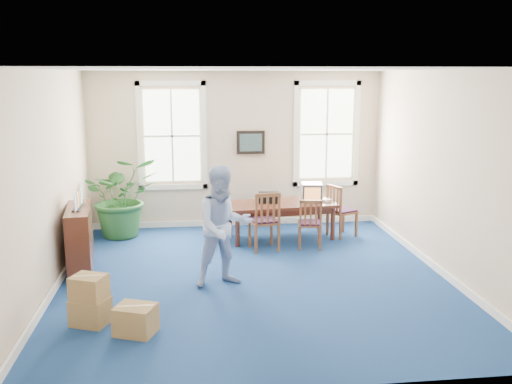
{
  "coord_description": "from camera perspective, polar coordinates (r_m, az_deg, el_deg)",
  "views": [
    {
      "loc": [
        -0.97,
        -8.41,
        3.14
      ],
      "look_at": [
        0.1,
        0.6,
        1.25
      ],
      "focal_mm": 40.0,
      "sensor_mm": 36.0,
      "label": 1
    }
  ],
  "objects": [
    {
      "name": "brochure_rack",
      "position": [
        9.48,
        -17.33,
        -1.02
      ],
      "size": [
        0.2,
        0.66,
        0.29
      ],
      "primitive_type": null,
      "rotation": [
        0.0,
        0.0,
        0.13
      ],
      "color": "#99999E",
      "rests_on": "credenza"
    },
    {
      "name": "ceiling",
      "position": [
        8.47,
        -0.2,
        12.17
      ],
      "size": [
        6.5,
        6.5,
        0.0
      ],
      "primitive_type": "plane",
      "rotation": [
        3.14,
        0.0,
        0.0
      ],
      "color": "white",
      "rests_on": "ground"
    },
    {
      "name": "wall_picture",
      "position": [
        11.76,
        -0.53,
        4.98
      ],
      "size": [
        0.58,
        0.06,
        0.48
      ],
      "primitive_type": null,
      "color": "black",
      "rests_on": "ground"
    },
    {
      "name": "game_console",
      "position": [
        11.15,
        7.03,
        -0.81
      ],
      "size": [
        0.22,
        0.24,
        0.05
      ],
      "primitive_type": "cube",
      "rotation": [
        0.0,
        0.0,
        0.3
      ],
      "color": "white",
      "rests_on": "conference_table"
    },
    {
      "name": "baseboard_left",
      "position": [
        9.18,
        -19.15,
        -8.53
      ],
      "size": [
        0.04,
        6.5,
        0.12
      ],
      "primitive_type": "cube",
      "color": "white",
      "rests_on": "ground"
    },
    {
      "name": "chair_near_right",
      "position": [
        10.45,
        5.4,
        -3.1
      ],
      "size": [
        0.48,
        0.48,
        0.94
      ],
      "primitive_type": null,
      "rotation": [
        0.0,
        0.0,
        2.99
      ],
      "color": "brown",
      "rests_on": "ground"
    },
    {
      "name": "credenza",
      "position": [
        9.64,
        -17.2,
        -4.72
      ],
      "size": [
        0.51,
        1.29,
        0.99
      ],
      "primitive_type": "cube",
      "rotation": [
        0.0,
        0.0,
        0.12
      ],
      "color": "#4A2216",
      "rests_on": "ground"
    },
    {
      "name": "chair_end_right",
      "position": [
        11.28,
        8.62,
        -1.82
      ],
      "size": [
        0.61,
        0.61,
        1.03
      ],
      "primitive_type": null,
      "rotation": [
        0.0,
        0.0,
        2.0
      ],
      "color": "brown",
      "rests_on": "ground"
    },
    {
      "name": "wall_back",
      "position": [
        11.8,
        -2.01,
        4.26
      ],
      "size": [
        6.5,
        0.0,
        6.5
      ],
      "primitive_type": "plane",
      "rotation": [
        1.57,
        0.0,
        0.0
      ],
      "color": "beige",
      "rests_on": "ground"
    },
    {
      "name": "wall_front",
      "position": [
        5.47,
        3.74,
        -4.6
      ],
      "size": [
        6.5,
        0.0,
        6.5
      ],
      "primitive_type": "plane",
      "rotation": [
        -1.57,
        0.0,
        0.0
      ],
      "color": "beige",
      "rests_on": "ground"
    },
    {
      "name": "window_left",
      "position": [
        11.71,
        -8.39,
        5.56
      ],
      "size": [
        1.4,
        0.12,
        2.2
      ],
      "primitive_type": null,
      "color": "white",
      "rests_on": "ground"
    },
    {
      "name": "conference_table",
      "position": [
        11.07,
        2.48,
        -2.84
      ],
      "size": [
        2.16,
        1.17,
        0.7
      ],
      "primitive_type": null,
      "rotation": [
        0.0,
        0.0,
        0.12
      ],
      "color": "#4A2216",
      "rests_on": "ground"
    },
    {
      "name": "window_right",
      "position": [
        12.05,
        7.07,
        5.77
      ],
      "size": [
        1.4,
        0.12,
        2.2
      ],
      "primitive_type": null,
      "color": "white",
      "rests_on": "ground"
    },
    {
      "name": "potted_plant",
      "position": [
        11.39,
        -13.23,
        -0.45
      ],
      "size": [
        1.68,
        1.54,
        1.58
      ],
      "primitive_type": "imported",
      "rotation": [
        0.0,
        0.0,
        0.24
      ],
      "color": "#245825",
      "rests_on": "ground"
    },
    {
      "name": "cardboard_boxes",
      "position": [
        7.69,
        -14.92,
        -9.99
      ],
      "size": [
        1.55,
        1.55,
        0.68
      ],
      "primitive_type": null,
      "rotation": [
        0.0,
        0.0,
        -0.38
      ],
      "color": "#A07D49",
      "rests_on": "ground"
    },
    {
      "name": "baseboard_right",
      "position": [
        9.79,
        17.51,
        -7.15
      ],
      "size": [
        0.04,
        6.5,
        0.12
      ],
      "primitive_type": "cube",
      "color": "white",
      "rests_on": "ground"
    },
    {
      "name": "chair_end_left",
      "position": [
        10.91,
        -3.85,
        -2.3
      ],
      "size": [
        0.51,
        0.51,
        0.99
      ],
      "primitive_type": null,
      "rotation": [
        0.0,
        0.0,
        -1.73
      ],
      "color": "brown",
      "rests_on": "ground"
    },
    {
      "name": "equipment_bag",
      "position": [
        10.97,
        1.26,
        -0.55
      ],
      "size": [
        0.41,
        0.29,
        0.19
      ],
      "primitive_type": "cube",
      "rotation": [
        0.0,
        0.0,
        -0.12
      ],
      "color": "black",
      "rests_on": "conference_table"
    },
    {
      "name": "floor",
      "position": [
        9.03,
        -0.18,
        -8.58
      ],
      "size": [
        6.5,
        6.5,
        0.0
      ],
      "primitive_type": "plane",
      "color": "navy",
      "rests_on": "ground"
    },
    {
      "name": "crt_tv",
      "position": [
        11.1,
        5.58,
        -0.02
      ],
      "size": [
        0.45,
        0.48,
        0.36
      ],
      "primitive_type": null,
      "rotation": [
        0.0,
        0.0,
        -0.13
      ],
      "color": "#B7B7BC",
      "rests_on": "conference_table"
    },
    {
      "name": "wall_right",
      "position": [
        9.43,
        18.25,
        1.77
      ],
      "size": [
        0.0,
        6.5,
        6.5
      ],
      "primitive_type": "plane",
      "rotation": [
        1.57,
        0.0,
        -1.57
      ],
      "color": "beige",
      "rests_on": "ground"
    },
    {
      "name": "baseboard_back",
      "position": [
        12.07,
        -1.95,
        -3.03
      ],
      "size": [
        6.0,
        0.04,
        0.12
      ],
      "primitive_type": "cube",
      "color": "white",
      "rests_on": "ground"
    },
    {
      "name": "chair_near_left",
      "position": [
        10.28,
        0.8,
        -2.85
      ],
      "size": [
        0.56,
        0.56,
        1.09
      ],
      "primitive_type": null,
      "rotation": [
        0.0,
        0.0,
        3.31
      ],
      "color": "brown",
      "rests_on": "ground"
    },
    {
      "name": "man",
      "position": [
        8.5,
        -3.25,
        -3.47
      ],
      "size": [
        1.03,
        0.88,
        1.82
      ],
      "primitive_type": "imported",
      "rotation": [
        0.0,
        0.0,
        0.25
      ],
      "color": "#99B2E2",
      "rests_on": "ground"
    },
    {
      "name": "wall_left",
      "position": [
        8.79,
        -20.02,
        0.95
      ],
      "size": [
        0.0,
        6.5,
        6.5
      ],
      "primitive_type": "plane",
      "rotation": [
        1.57,
        0.0,
        1.57
      ],
      "color": "beige",
      "rests_on": "ground"
    }
  ]
}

